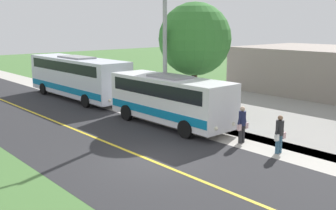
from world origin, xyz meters
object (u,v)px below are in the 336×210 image
(pedestrian_waiting, at_px, (242,123))
(street_light_pole, at_px, (163,39))
(transit_bus_rear, at_px, (77,75))
(shuttle_bus_front, at_px, (170,98))
(tree_curbside, at_px, (195,39))
(pedestrian_with_bags, at_px, (279,133))

(pedestrian_waiting, bearing_deg, street_light_pole, -91.42)
(transit_bus_rear, bearing_deg, street_light_pole, 92.05)
(shuttle_bus_front, xyz_separation_m, street_light_pole, (-0.41, -1.00, 3.15))
(street_light_pole, height_order, tree_curbside, street_light_pole)
(shuttle_bus_front, bearing_deg, transit_bus_rear, -90.42)
(shuttle_bus_front, relative_size, transit_bus_rear, 0.74)
(transit_bus_rear, height_order, pedestrian_waiting, transit_bus_rear)
(tree_curbside, bearing_deg, pedestrian_with_bags, 71.12)
(pedestrian_waiting, xyz_separation_m, street_light_pole, (-0.14, -5.76, 3.73))
(pedestrian_with_bags, distance_m, tree_curbside, 9.00)
(shuttle_bus_front, relative_size, pedestrian_waiting, 4.55)
(transit_bus_rear, distance_m, street_light_pole, 9.86)
(transit_bus_rear, relative_size, pedestrian_waiting, 6.12)
(pedestrian_with_bags, bearing_deg, transit_bus_rear, -89.35)
(tree_curbside, bearing_deg, pedestrian_waiting, 65.24)
(shuttle_bus_front, bearing_deg, street_light_pole, -112.31)
(shuttle_bus_front, height_order, tree_curbside, tree_curbside)
(shuttle_bus_front, relative_size, tree_curbside, 1.17)
(pedestrian_with_bags, height_order, pedestrian_waiting, pedestrian_waiting)
(shuttle_bus_front, relative_size, street_light_pole, 0.94)
(transit_bus_rear, xyz_separation_m, street_light_pole, (-0.34, 9.40, 2.94))
(pedestrian_waiting, bearing_deg, shuttle_bus_front, -86.77)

